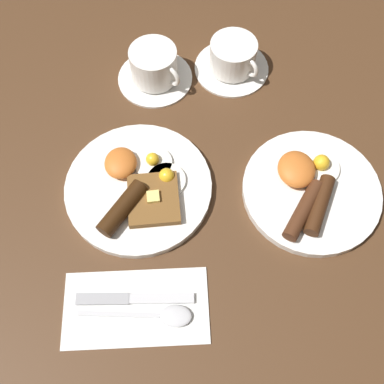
{
  "coord_description": "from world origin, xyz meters",
  "views": [
    {
      "loc": [
        0.35,
        0.08,
        0.68
      ],
      "look_at": [
        0.02,
        0.09,
        0.03
      ],
      "focal_mm": 42.0,
      "sensor_mm": 36.0,
      "label": 1
    }
  ],
  "objects_px": {
    "breakfast_plate_near": "(139,187)",
    "teacup_far": "(233,59)",
    "breakfast_plate_far": "(310,189)",
    "spoon": "(163,316)",
    "knife": "(128,299)",
    "teacup_near": "(154,68)"
  },
  "relations": [
    {
      "from": "breakfast_plate_near",
      "to": "teacup_far",
      "type": "height_order",
      "value": "teacup_far"
    },
    {
      "from": "breakfast_plate_near",
      "to": "teacup_near",
      "type": "relative_size",
      "value": 1.72
    },
    {
      "from": "knife",
      "to": "breakfast_plate_near",
      "type": "bearing_deg",
      "value": 87.28
    },
    {
      "from": "breakfast_plate_near",
      "to": "knife",
      "type": "bearing_deg",
      "value": -3.98
    },
    {
      "from": "breakfast_plate_far",
      "to": "breakfast_plate_near",
      "type": "bearing_deg",
      "value": -92.59
    },
    {
      "from": "teacup_far",
      "to": "spoon",
      "type": "distance_m",
      "value": 0.49
    },
    {
      "from": "breakfast_plate_far",
      "to": "teacup_far",
      "type": "xyz_separation_m",
      "value": [
        -0.27,
        -0.11,
        0.02
      ]
    },
    {
      "from": "teacup_near",
      "to": "knife",
      "type": "bearing_deg",
      "value": -5.19
    },
    {
      "from": "teacup_near",
      "to": "knife",
      "type": "distance_m",
      "value": 0.43
    },
    {
      "from": "teacup_far",
      "to": "spoon",
      "type": "xyz_separation_m",
      "value": [
        0.47,
        -0.13,
        -0.02
      ]
    },
    {
      "from": "breakfast_plate_far",
      "to": "teacup_near",
      "type": "bearing_deg",
      "value": -134.37
    },
    {
      "from": "breakfast_plate_near",
      "to": "teacup_far",
      "type": "relative_size",
      "value": 1.71
    },
    {
      "from": "breakfast_plate_far",
      "to": "spoon",
      "type": "relative_size",
      "value": 1.37
    },
    {
      "from": "teacup_far",
      "to": "spoon",
      "type": "height_order",
      "value": "teacup_far"
    },
    {
      "from": "teacup_far",
      "to": "teacup_near",
      "type": "bearing_deg",
      "value": -82.2
    },
    {
      "from": "teacup_far",
      "to": "knife",
      "type": "relative_size",
      "value": 0.81
    },
    {
      "from": "breakfast_plate_far",
      "to": "knife",
      "type": "height_order",
      "value": "breakfast_plate_far"
    },
    {
      "from": "breakfast_plate_far",
      "to": "spoon",
      "type": "height_order",
      "value": "breakfast_plate_far"
    },
    {
      "from": "breakfast_plate_far",
      "to": "spoon",
      "type": "distance_m",
      "value": 0.32
    },
    {
      "from": "breakfast_plate_near",
      "to": "knife",
      "type": "relative_size",
      "value": 1.39
    },
    {
      "from": "teacup_near",
      "to": "knife",
      "type": "xyz_separation_m",
      "value": [
        0.43,
        -0.04,
        -0.03
      ]
    },
    {
      "from": "breakfast_plate_near",
      "to": "breakfast_plate_far",
      "type": "distance_m",
      "value": 0.29
    }
  ]
}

